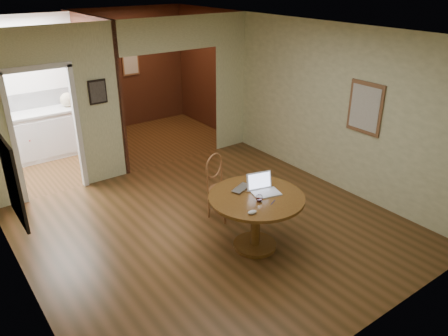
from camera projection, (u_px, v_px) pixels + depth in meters
floor at (215, 229)px, 6.33m from camera, size 5.00×5.00×0.00m
room_shell at (94, 101)px, 7.82m from camera, size 5.20×7.50×5.00m
dining_table at (256, 209)px, 5.69m from camera, size 1.25×1.25×0.78m
chair at (219, 183)px, 6.46m from camera, size 0.53×0.53×1.00m
open_laptop at (263, 187)px, 5.69m from camera, size 0.40×0.38×0.25m
closed_laptop at (244, 189)px, 5.75m from camera, size 0.38×0.31×0.03m
mouse at (252, 212)px, 5.18m from camera, size 0.12×0.08×0.05m
wine_glass at (259, 198)px, 5.45m from camera, size 0.09×0.09×0.10m
pen at (273, 202)px, 5.45m from camera, size 0.12×0.06×0.01m
kitchen_cabinet at (34, 136)px, 8.49m from camera, size 2.06×0.60×0.94m
grocery_bag at (67, 100)px, 8.63m from camera, size 0.31×0.27×0.28m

